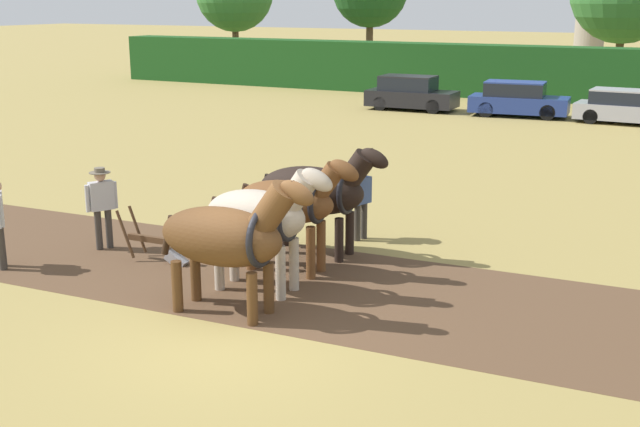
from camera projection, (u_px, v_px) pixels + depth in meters
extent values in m
plane|color=#998447|center=(242.00, 334.00, 12.55)|extent=(240.00, 240.00, 0.00)
cube|color=brown|center=(50.00, 245.00, 17.09)|extent=(35.68, 6.13, 0.01)
cube|color=#194719|center=(589.00, 75.00, 40.15)|extent=(56.81, 1.97, 2.73)
cylinder|color=brown|center=(236.00, 45.00, 54.83)|extent=(0.44, 0.44, 4.04)
cylinder|color=brown|center=(369.00, 46.00, 50.87)|extent=(0.44, 0.44, 4.35)
cylinder|color=brown|center=(619.00, 55.00, 45.29)|extent=(0.44, 0.44, 3.94)
cylinder|color=gray|center=(592.00, 7.00, 73.22)|extent=(2.68, 2.68, 8.62)
ellipsoid|color=#513319|center=(221.00, 237.00, 13.09)|extent=(2.24, 1.13, 0.98)
cylinder|color=#513319|center=(269.00, 288.00, 13.29)|extent=(0.18, 0.18, 0.88)
cylinder|color=#513319|center=(252.00, 299.00, 12.79)|extent=(0.18, 0.18, 0.88)
cylinder|color=#513319|center=(196.00, 276.00, 13.85)|extent=(0.18, 0.18, 0.88)
cylinder|color=#513319|center=(177.00, 286.00, 13.35)|extent=(0.18, 0.18, 0.88)
cylinder|color=#513319|center=(271.00, 210.00, 12.58)|extent=(0.91, 0.50, 0.99)
ellipsoid|color=#513319|center=(297.00, 193.00, 12.32)|extent=(0.69, 0.29, 0.54)
cube|color=black|center=(283.00, 199.00, 12.45)|extent=(0.46, 0.10, 0.62)
cylinder|color=black|center=(168.00, 235.00, 13.53)|extent=(0.30, 0.13, 0.71)
torus|color=black|center=(262.00, 238.00, 12.77)|extent=(0.16, 0.99, 0.98)
ellipsoid|color=#B2A38E|center=(255.00, 216.00, 14.11)|extent=(1.95, 1.06, 0.92)
cylinder|color=#B2A38E|center=(294.00, 264.00, 14.33)|extent=(0.18, 0.18, 0.98)
cylinder|color=#B2A38E|center=(281.00, 273.00, 13.86)|extent=(0.18, 0.18, 0.98)
cylinder|color=#B2A38E|center=(234.00, 255.00, 14.82)|extent=(0.18, 0.18, 0.98)
cylinder|color=#B2A38E|center=(219.00, 264.00, 14.35)|extent=(0.18, 0.18, 0.98)
cylinder|color=#B2A38E|center=(296.00, 194.00, 13.66)|extent=(0.81, 0.47, 0.87)
ellipsoid|color=#B2A38E|center=(317.00, 180.00, 13.44)|extent=(0.69, 0.29, 0.54)
cube|color=black|center=(306.00, 183.00, 13.54)|extent=(0.40, 0.10, 0.53)
cylinder|color=black|center=(212.00, 215.00, 14.49)|extent=(0.30, 0.13, 0.71)
torus|color=black|center=(289.00, 216.00, 13.83)|extent=(0.15, 0.94, 0.93)
ellipsoid|color=brown|center=(285.00, 202.00, 15.14)|extent=(2.00, 0.94, 0.81)
cylinder|color=brown|center=(321.00, 246.00, 15.32)|extent=(0.18, 0.18, 1.01)
cylinder|color=brown|center=(311.00, 253.00, 14.91)|extent=(0.18, 0.18, 1.01)
cylinder|color=brown|center=(262.00, 238.00, 15.83)|extent=(0.18, 0.18, 1.01)
cylinder|color=brown|center=(251.00, 244.00, 15.42)|extent=(0.18, 0.18, 1.01)
cylinder|color=brown|center=(326.00, 183.00, 14.70)|extent=(0.74, 0.42, 0.81)
ellipsoid|color=brown|center=(344.00, 170.00, 14.48)|extent=(0.69, 0.29, 0.54)
cube|color=black|center=(334.00, 174.00, 14.59)|extent=(0.38, 0.10, 0.50)
cylinder|color=black|center=(242.00, 201.00, 15.54)|extent=(0.30, 0.13, 0.71)
torus|color=black|center=(318.00, 202.00, 14.86)|extent=(0.15, 0.84, 0.83)
ellipsoid|color=black|center=(311.00, 190.00, 16.19)|extent=(2.31, 1.13, 0.97)
cylinder|color=black|center=(350.00, 233.00, 16.37)|extent=(0.18, 0.18, 0.90)
cylinder|color=black|center=(339.00, 240.00, 15.88)|extent=(0.18, 0.18, 0.90)
cylinder|color=black|center=(285.00, 225.00, 16.95)|extent=(0.18, 0.18, 0.90)
cylinder|color=black|center=(273.00, 232.00, 16.46)|extent=(0.18, 0.18, 0.90)
cylinder|color=black|center=(356.00, 171.00, 15.68)|extent=(0.83, 0.50, 0.88)
ellipsoid|color=black|center=(375.00, 158.00, 15.45)|extent=(0.69, 0.29, 0.54)
cube|color=black|center=(364.00, 161.00, 15.56)|extent=(0.40, 0.10, 0.53)
cylinder|color=black|center=(264.00, 190.00, 16.64)|extent=(0.30, 0.13, 0.71)
torus|color=black|center=(347.00, 190.00, 15.85)|extent=(0.16, 0.98, 0.98)
cube|color=#4C331E|center=(155.00, 240.00, 15.90)|extent=(1.24, 0.16, 0.12)
cube|color=#939399|center=(177.00, 260.00, 15.80)|extent=(0.49, 0.22, 0.39)
cylinder|color=#4C331E|center=(137.00, 229.00, 16.27)|extent=(0.40, 0.08, 0.96)
cylinder|color=#4C331E|center=(125.00, 234.00, 15.92)|extent=(0.40, 0.08, 0.96)
cylinder|color=#38332D|center=(109.00, 228.00, 16.79)|extent=(0.14, 0.14, 0.85)
cylinder|color=#38332D|center=(99.00, 230.00, 16.67)|extent=(0.14, 0.14, 0.85)
cube|color=#B7B7BC|center=(101.00, 196.00, 16.54)|extent=(0.42, 0.53, 0.60)
sphere|color=tan|center=(100.00, 176.00, 16.43)|extent=(0.23, 0.23, 0.23)
cylinder|color=#B7B7BC|center=(115.00, 195.00, 16.70)|extent=(0.09, 0.09, 0.56)
cylinder|color=#B7B7BC|center=(87.00, 199.00, 16.39)|extent=(0.09, 0.09, 0.56)
cylinder|color=#665B4C|center=(100.00, 173.00, 16.41)|extent=(0.44, 0.44, 0.02)
cylinder|color=#665B4C|center=(99.00, 170.00, 16.40)|extent=(0.22, 0.22, 0.10)
cylinder|color=#38332D|center=(364.00, 221.00, 17.44)|extent=(0.14, 0.14, 0.81)
cylinder|color=#38332D|center=(357.00, 222.00, 17.30)|extent=(0.14, 0.14, 0.81)
cube|color=#3D5184|center=(361.00, 190.00, 17.19)|extent=(0.34, 0.51, 0.57)
sphere|color=tan|center=(361.00, 172.00, 17.08)|extent=(0.22, 0.22, 0.22)
cylinder|color=#3D5184|center=(370.00, 189.00, 17.39)|extent=(0.09, 0.09, 0.54)
cylinder|color=#3D5184|center=(352.00, 194.00, 17.00)|extent=(0.09, 0.09, 0.54)
cylinder|color=#665B4C|center=(361.00, 169.00, 17.07)|extent=(0.42, 0.42, 0.02)
cylinder|color=#665B4C|center=(361.00, 167.00, 17.05)|extent=(0.21, 0.21, 0.10)
cylinder|color=#38332D|center=(2.00, 245.00, 15.62)|extent=(0.14, 0.14, 0.88)
cylinder|color=#38332D|center=(2.00, 248.00, 15.41)|extent=(0.14, 0.14, 0.88)
cube|color=black|center=(412.00, 98.00, 37.59)|extent=(4.21, 1.89, 0.74)
cube|color=black|center=(408.00, 84.00, 37.50)|extent=(2.54, 1.67, 0.62)
cube|color=black|center=(408.00, 76.00, 37.41)|extent=(2.54, 1.67, 0.06)
cylinder|color=black|center=(443.00, 103.00, 37.80)|extent=(0.65, 0.24, 0.65)
cylinder|color=black|center=(433.00, 107.00, 36.44)|extent=(0.65, 0.24, 0.65)
cylinder|color=black|center=(392.00, 100.00, 38.86)|extent=(0.65, 0.24, 0.65)
cylinder|color=black|center=(380.00, 104.00, 37.50)|extent=(0.65, 0.24, 0.65)
cube|color=navy|center=(519.00, 104.00, 35.51)|extent=(4.40, 2.11, 0.71)
cube|color=black|center=(515.00, 89.00, 35.42)|extent=(2.69, 1.78, 0.59)
cube|color=navy|center=(515.00, 82.00, 35.33)|extent=(2.69, 1.78, 0.06)
cylinder|color=black|center=(551.00, 108.00, 35.77)|extent=(0.69, 0.28, 0.68)
cylinder|color=black|center=(547.00, 113.00, 34.43)|extent=(0.69, 0.28, 0.68)
cylinder|color=black|center=(492.00, 106.00, 36.70)|extent=(0.69, 0.28, 0.68)
cylinder|color=black|center=(486.00, 110.00, 35.36)|extent=(0.69, 0.28, 0.68)
cube|color=#9E9EA8|center=(625.00, 112.00, 33.50)|extent=(4.02, 1.88, 0.65)
cube|color=black|center=(621.00, 97.00, 33.44)|extent=(2.44, 1.64, 0.54)
cube|color=#9E9EA8|center=(622.00, 90.00, 33.36)|extent=(2.44, 1.64, 0.06)
cylinder|color=black|center=(598.00, 112.00, 34.76)|extent=(0.63, 0.25, 0.62)
cylinder|color=black|center=(591.00, 116.00, 33.50)|extent=(0.63, 0.25, 0.62)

